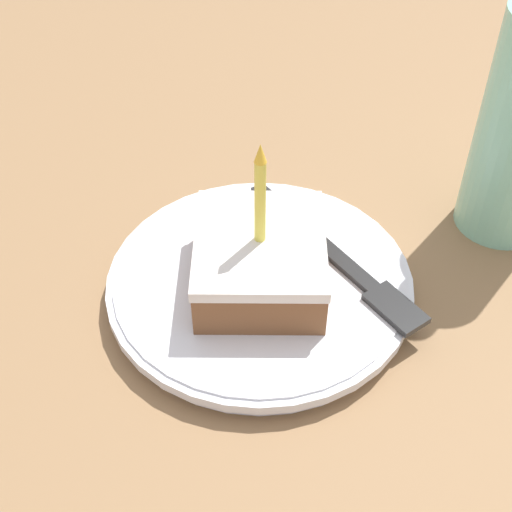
# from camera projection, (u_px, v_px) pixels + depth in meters

# --- Properties ---
(ground_plane) EXTENTS (2.40, 2.40, 0.04)m
(ground_plane) POSITION_uv_depth(u_px,v_px,m) (260.00, 290.00, 0.57)
(ground_plane) COLOR olive
(ground_plane) RESTS_ON ground
(plate) EXTENTS (0.23, 0.23, 0.02)m
(plate) POSITION_uv_depth(u_px,v_px,m) (256.00, 284.00, 0.53)
(plate) COLOR silver
(plate) RESTS_ON ground_plane
(cake_slice) EXTENTS (0.09, 0.11, 0.12)m
(cake_slice) POSITION_uv_depth(u_px,v_px,m) (264.00, 259.00, 0.51)
(cake_slice) COLOR brown
(cake_slice) RESTS_ON plate
(fork) EXTENTS (0.13, 0.16, 0.00)m
(fork) POSITION_uv_depth(u_px,v_px,m) (342.00, 261.00, 0.53)
(fork) COLOR #262626
(fork) RESTS_ON plate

